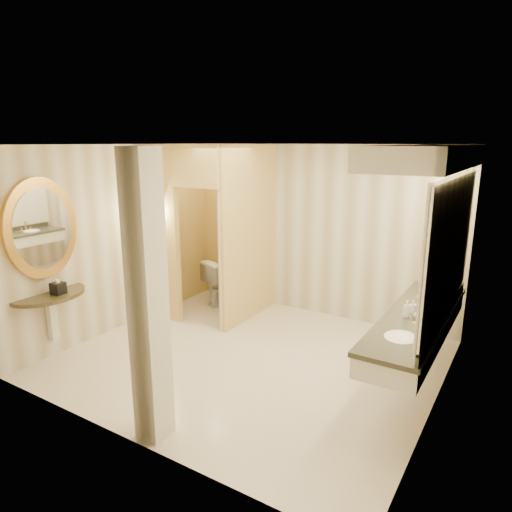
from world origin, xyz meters
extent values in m
plane|color=beige|center=(0.00, 0.00, 0.00)|extent=(4.50, 4.50, 0.00)
plane|color=white|center=(0.00, 0.00, 2.70)|extent=(4.50, 4.50, 0.00)
cube|color=beige|center=(0.00, 2.00, 1.35)|extent=(4.50, 0.02, 2.70)
cube|color=beige|center=(0.00, -2.00, 1.35)|extent=(4.50, 0.02, 2.70)
cube|color=beige|center=(-2.25, 0.00, 1.35)|extent=(0.02, 4.00, 2.70)
cube|color=beige|center=(2.25, 0.00, 1.35)|extent=(0.02, 4.00, 2.70)
cube|color=#DDC273|center=(-0.80, 1.25, 1.35)|extent=(0.10, 1.50, 2.70)
cube|color=#DDC273|center=(-1.93, 0.50, 1.35)|extent=(0.65, 0.10, 2.70)
cube|color=#DDC273|center=(-1.20, 0.50, 2.40)|extent=(0.80, 0.10, 0.60)
cube|color=silver|center=(-0.84, 0.90, 1.05)|extent=(0.13, 0.80, 2.10)
cylinder|color=#C68B3F|center=(-1.93, 0.43, 1.55)|extent=(0.03, 0.03, 0.30)
cone|color=silver|center=(-1.93, 0.43, 1.75)|extent=(0.14, 0.14, 0.14)
cube|color=silver|center=(1.95, 0.40, 0.73)|extent=(0.60, 2.54, 0.24)
cube|color=black|center=(1.95, 0.40, 0.85)|extent=(0.64, 2.58, 0.05)
cube|color=black|center=(2.23, 0.40, 0.92)|extent=(0.03, 2.54, 0.10)
ellipsoid|color=white|center=(1.95, -0.29, 0.83)|extent=(0.40, 0.44, 0.15)
cylinder|color=#C68B3F|center=(2.15, -0.29, 0.96)|extent=(0.03, 0.03, 0.22)
ellipsoid|color=white|center=(1.95, 1.09, 0.83)|extent=(0.40, 0.44, 0.15)
cylinder|color=#C68B3F|center=(2.15, 1.09, 0.96)|extent=(0.03, 0.03, 0.22)
cube|color=white|center=(2.23, 0.40, 1.70)|extent=(0.03, 2.54, 1.40)
cube|color=silver|center=(1.95, 0.40, 2.59)|extent=(0.75, 2.74, 0.22)
cylinder|color=black|center=(-2.23, -1.28, 0.85)|extent=(0.97, 0.97, 0.05)
cube|color=silver|center=(-2.19, -1.28, 0.55)|extent=(0.10, 0.10, 0.60)
cylinder|color=gold|center=(-2.21, -1.28, 1.70)|extent=(0.07, 0.97, 0.97)
cylinder|color=white|center=(-2.17, -1.28, 1.70)|extent=(0.02, 0.77, 0.77)
cube|color=silver|center=(0.07, -1.80, 1.35)|extent=(0.27, 0.27, 2.70)
cube|color=black|center=(-2.05, -1.24, 0.95)|extent=(0.16, 0.16, 0.15)
imported|color=white|center=(-1.50, 1.57, 0.39)|extent=(0.66, 0.86, 0.78)
imported|color=beige|center=(1.89, 0.44, 0.95)|extent=(0.08, 0.09, 0.14)
imported|color=silver|center=(1.97, 0.29, 0.93)|extent=(0.10, 0.10, 0.10)
imported|color=#C6B28C|center=(1.87, 0.25, 0.97)|extent=(0.09, 0.09, 0.20)
camera|label=1|loc=(2.93, -4.56, 2.73)|focal=32.00mm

